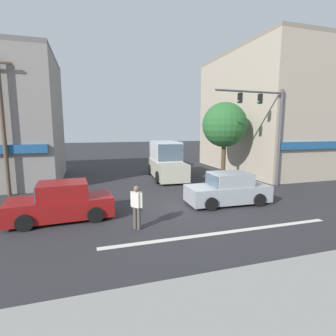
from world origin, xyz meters
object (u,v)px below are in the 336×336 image
at_px(street_tree, 225,125).
at_px(traffic_light_mast, 268,122).
at_px(utility_pole_near_left, 3,125).
at_px(pedestrian_mid_crossing, 137,205).
at_px(sedan_crossing_center, 228,190).
at_px(box_truck_waiting_far, 166,161).
at_px(sedan_parked_curbside, 62,203).

relative_size(street_tree, traffic_light_mast, 0.91).
xyz_separation_m(utility_pole_near_left, pedestrian_mid_crossing, (5.96, -7.00, -2.98)).
distance_m(sedan_crossing_center, box_truck_waiting_far, 7.67).
xyz_separation_m(traffic_light_mast, sedan_parked_curbside, (-12.12, -2.87, -3.46)).
distance_m(traffic_light_mast, box_truck_waiting_far, 7.72).
xyz_separation_m(traffic_light_mast, pedestrian_mid_crossing, (-9.34, -4.81, -3.23)).
height_order(box_truck_waiting_far, sedan_parked_curbside, box_truck_waiting_far).
relative_size(sedan_crossing_center, sedan_parked_curbside, 0.99).
distance_m(street_tree, traffic_light_mast, 3.42).
relative_size(street_tree, pedestrian_mid_crossing, 3.38).
bearing_deg(sedan_crossing_center, utility_pole_near_left, 155.42).
relative_size(utility_pole_near_left, traffic_light_mast, 1.22).
xyz_separation_m(street_tree, traffic_light_mast, (1.33, -3.14, 0.19)).
bearing_deg(box_truck_waiting_far, sedan_crossing_center, -82.86).
height_order(traffic_light_mast, sedan_crossing_center, traffic_light_mast).
xyz_separation_m(street_tree, pedestrian_mid_crossing, (-8.01, -7.95, -3.04)).
bearing_deg(traffic_light_mast, pedestrian_mid_crossing, -152.74).
distance_m(utility_pole_near_left, box_truck_waiting_far, 10.66).
relative_size(box_truck_waiting_far, sedan_parked_curbside, 1.36).
distance_m(box_truck_waiting_far, sedan_parked_curbside, 10.24).
height_order(utility_pole_near_left, pedestrian_mid_crossing, utility_pole_near_left).
relative_size(traffic_light_mast, sedan_crossing_center, 1.50).
bearing_deg(box_truck_waiting_far, street_tree, -22.27).
distance_m(street_tree, box_truck_waiting_far, 5.10).
distance_m(traffic_light_mast, sedan_crossing_center, 6.25).
bearing_deg(street_tree, sedan_parked_curbside, -150.88).
bearing_deg(utility_pole_near_left, sedan_crossing_center, -24.58).
bearing_deg(sedan_parked_curbside, traffic_light_mast, 13.30).
distance_m(street_tree, pedestrian_mid_crossing, 11.69).
bearing_deg(pedestrian_mid_crossing, box_truck_waiting_far, 67.22).
bearing_deg(sedan_crossing_center, street_tree, 63.06).
bearing_deg(sedan_parked_curbside, pedestrian_mid_crossing, -35.05).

